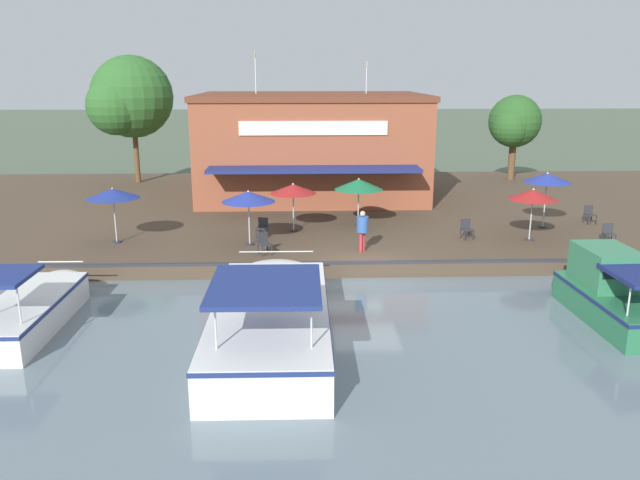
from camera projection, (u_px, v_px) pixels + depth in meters
name	position (u px, v px, depth m)	size (l,w,h in m)	color
ground_plane	(367.00, 280.00, 23.42)	(220.00, 220.00, 0.00)	#4C5B47
quay_deck	(345.00, 210.00, 33.95)	(22.00, 56.00, 0.60)	#4C3D2D
quay_edge_fender	(367.00, 263.00, 23.35)	(0.20, 50.40, 0.10)	#2D2D33
waterfront_restaurant	(311.00, 145.00, 35.71)	(10.74, 12.63, 8.00)	brown
patio_umbrella_by_entrance	(359.00, 184.00, 28.49)	(2.22, 2.22, 2.27)	#B7B7B7
patio_umbrella_far_corner	(113.00, 194.00, 25.73)	(2.17, 2.17, 2.35)	#B7B7B7
patio_umbrella_near_quay_edge	(547.00, 178.00, 28.24)	(2.13, 2.13, 2.56)	#B7B7B7
patio_umbrella_back_row	(533.00, 195.00, 26.10)	(2.04, 2.04, 2.24)	#B7B7B7
patio_umbrella_mid_patio_left	(248.00, 197.00, 25.38)	(2.19, 2.19, 2.30)	#B7B7B7
patio_umbrella_mid_patio_right	(293.00, 189.00, 27.63)	(2.05, 2.05, 2.19)	#B7B7B7
cafe_chair_facing_river	(609.00, 233.00, 25.97)	(0.47, 0.47, 0.85)	#2D2D33
cafe_chair_mid_patio	(467.00, 228.00, 26.76)	(0.52, 0.52, 0.85)	#2D2D33
cafe_chair_under_first_umbrella	(590.00, 213.00, 29.48)	(0.50, 0.50, 0.85)	#2D2D33
cafe_chair_back_row_seat	(262.00, 227.00, 27.00)	(0.55, 0.55, 0.85)	#2D2D33
cafe_chair_beside_entrance	(264.00, 242.00, 24.50)	(0.60, 0.60, 0.85)	#2D2D33
person_mid_patio	(362.00, 226.00, 24.69)	(0.47, 0.47, 1.66)	#B23338
motorboat_distant_upstream	(272.00, 311.00, 18.36)	(9.42, 3.30, 2.48)	white
motorboat_far_downstream	(607.00, 292.00, 19.65)	(5.60, 2.09, 2.14)	#287047
motorboat_mid_row	(35.00, 305.00, 19.18)	(6.28, 1.99, 2.14)	silver
tree_downstream_bank	(128.00, 99.00, 38.96)	(5.37, 5.12, 7.99)	brown
tree_upstream_bank	(514.00, 123.00, 40.46)	(3.55, 3.38, 5.53)	brown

